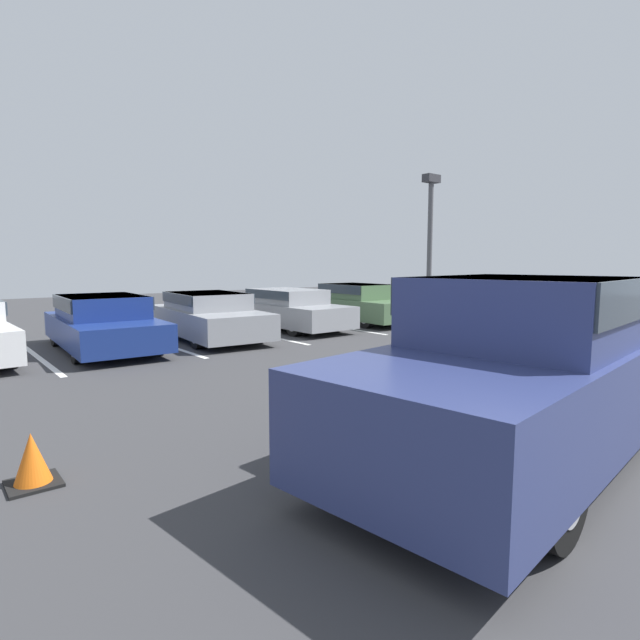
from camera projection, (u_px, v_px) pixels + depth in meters
The scene contains 13 objects.
ground_plane at pixel (616, 456), 5.21m from camera, with size 60.00×60.00×0.00m, color #38383A.
stall_stripe_b at pixel (37, 356), 10.69m from camera, with size 0.12×5.02×0.01m, color white.
stall_stripe_c at pixel (161, 343), 12.39m from camera, with size 0.12×5.02×0.01m, color white.
stall_stripe_d at pixel (255, 334), 14.09m from camera, with size 0.12×5.02×0.01m, color white.
stall_stripe_e at pixel (329, 326), 15.80m from camera, with size 0.12×5.02×0.01m, color white.
stall_stripe_f at pixel (388, 320), 17.50m from camera, with size 0.12×5.02×0.01m, color white.
pickup_truck at pixel (533, 368), 5.21m from camera, with size 5.76×2.62×1.86m.
parked_sedan_b at pixel (103, 321), 11.40m from camera, with size 2.06×4.55×1.25m.
parked_sedan_c at pixel (208, 314), 13.07m from camera, with size 2.20×4.63×1.22m.
parked_sedan_d at pixel (288, 308), 14.99m from camera, with size 1.72×4.39×1.20m.
parked_sedan_e at pixel (358, 302), 16.64m from camera, with size 1.94×4.42×1.28m.
light_post at pixel (430, 230), 19.15m from camera, with size 0.70×0.36×5.32m.
traffic_cone at pixel (32, 461), 4.49m from camera, with size 0.44×0.44×0.49m.
Camera 1 is at (-5.55, -1.95, 2.01)m, focal length 28.00 mm.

